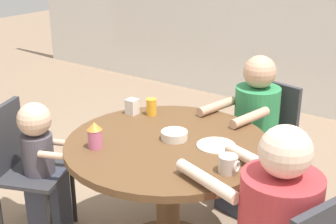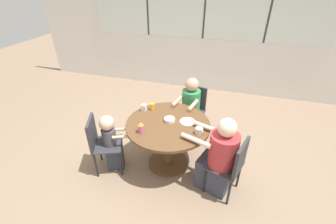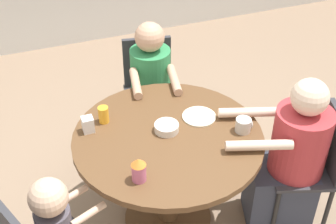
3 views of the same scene
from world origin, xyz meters
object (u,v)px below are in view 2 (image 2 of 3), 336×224
Objects in this scene: juice_glass at (152,107)px; bowl_white_shallow at (170,120)px; milk_carton_small at (144,108)px; chair_for_woman_green_shirt at (193,106)px; chair_for_man_blue_shirt at (232,164)px; sippy_cup at (141,127)px; person_man_blue_shirt at (219,159)px; person_woman_green_shirt at (190,112)px; person_toddler at (112,143)px; chair_for_toddler at (100,140)px; coffee_mug at (199,131)px.

bowl_white_shallow is (0.34, -0.23, -0.03)m from juice_glass.
juice_glass reaches higher than milk_carton_small.
chair_for_man_blue_shirt is at bearing 131.48° from chair_for_woman_green_shirt.
chair_for_man_blue_shirt reaches higher than juice_glass.
chair_for_man_blue_shirt is 1.22m from sippy_cup.
person_woman_green_shirt is at bearing 48.35° from person_man_blue_shirt.
chair_for_woman_green_shirt is at bearing 78.50° from bowl_white_shallow.
milk_carton_small is (-0.60, -0.56, 0.30)m from person_woman_green_shirt.
person_woman_green_shirt reaches higher than sippy_cup.
chair_for_woman_green_shirt is 0.96× the size of person_toddler.
person_toddler is 8.36× the size of juice_glass.
milk_carton_small is (-1.19, 0.47, 0.30)m from person_man_blue_shirt.
chair_for_woman_green_shirt is 1.00× the size of chair_for_toddler.
coffee_mug is (0.29, -0.89, 0.29)m from person_woman_green_shirt.
person_man_blue_shirt is 0.44m from coffee_mug.
coffee_mug is at bearing 78.17° from chair_for_toddler.
coffee_mug is at bearing 115.27° from chair_for_woman_green_shirt.
chair_for_toddler is at bearing -173.83° from sippy_cup.
person_man_blue_shirt is (0.55, -1.19, -0.02)m from chair_for_woman_green_shirt.
person_woman_green_shirt reaches higher than chair_for_woman_green_shirt.
bowl_white_shallow is at bearing 86.41° from person_man_blue_shirt.
person_woman_green_shirt reaches higher than person_toddler.
chair_for_man_blue_shirt is at bearing -25.09° from juice_glass.
coffee_mug is 0.47m from bowl_white_shallow.
juice_glass is at bearing 146.23° from bowl_white_shallow.
chair_for_woman_green_shirt is 8.01× the size of juice_glass.
person_woman_green_shirt is 7.29× the size of bowl_white_shallow.
bowl_white_shallow is (-0.44, 0.17, -0.02)m from coffee_mug.
juice_glass is (-0.78, 0.39, 0.01)m from coffee_mug.
chair_for_man_blue_shirt is at bearing 67.84° from person_toddler.
chair_for_man_blue_shirt reaches higher than coffee_mug.
chair_for_toddler is 8.76× the size of milk_carton_small.
person_man_blue_shirt is 11.08× the size of coffee_mug.
juice_glass is (-1.24, 0.58, 0.28)m from chair_for_man_blue_shirt.
chair_for_woman_green_shirt is 1.55m from person_toddler.
chair_for_woman_green_shirt reaches higher than coffee_mug.
juice_glass is at bearing 153.21° from coffee_mug.
person_woman_green_shirt is at bearing 90.00° from chair_for_woman_green_shirt.
milk_carton_small is at bearing -152.91° from juice_glass.
chair_for_woman_green_shirt is 1.69m from chair_for_toddler.
person_woman_green_shirt is at bearing 108.14° from coffee_mug.
chair_for_man_blue_shirt is at bearing -0.43° from sippy_cup.
person_man_blue_shirt is 1.08m from sippy_cup.
person_woman_green_shirt reaches higher than chair_for_man_blue_shirt.
chair_for_man_blue_shirt is 1.65m from person_toddler.
bowl_white_shallow is at bearing -20.42° from milk_carton_small.
coffee_mug is at bearing 84.50° from person_man_blue_shirt.
person_woman_green_shirt reaches higher than coffee_mug.
person_man_blue_shirt reaches higher than chair_for_toddler.
person_woman_green_shirt is at bearing 67.84° from sippy_cup.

